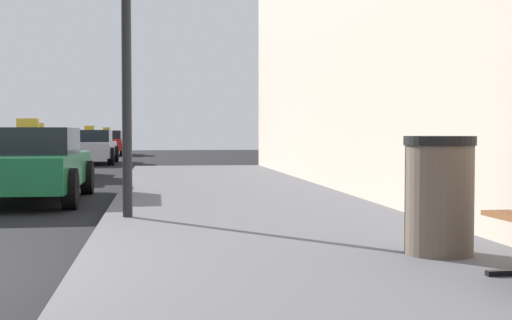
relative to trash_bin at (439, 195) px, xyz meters
name	(u,v)px	position (x,y,z in m)	size (l,w,h in m)	color
sidewalk	(322,268)	(-1.05, -0.10, -0.58)	(4.00, 32.00, 0.15)	#5B5B60
trash_bin	(439,195)	(0.00, 0.00, 0.00)	(0.61, 0.61, 1.01)	brown
car_green	(27,164)	(-4.60, 6.68, -0.01)	(2.00, 4.15, 1.43)	#196638
car_black	(36,153)	(-5.50, 12.92, -0.01)	(1.98, 4.43, 1.43)	black
car_silver	(89,146)	(-4.91, 20.94, -0.01)	(2.02, 4.36, 1.43)	#B7B7BF
car_red	(106,143)	(-4.96, 30.66, -0.01)	(1.97, 4.13, 1.43)	red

